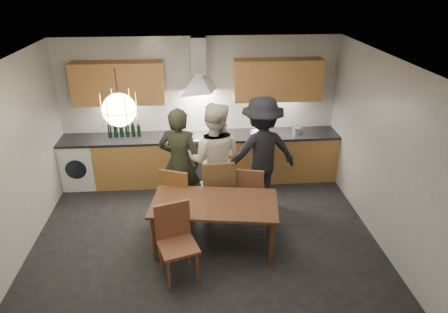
{
  "coord_description": "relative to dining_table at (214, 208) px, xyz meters",
  "views": [
    {
      "loc": [
        -0.12,
        -4.73,
        3.63
      ],
      "look_at": [
        0.3,
        0.4,
        1.2
      ],
      "focal_mm": 32.0,
      "sensor_mm": 36.0,
      "label": 1
    }
  ],
  "objects": [
    {
      "name": "pendant_lamp",
      "position": [
        -1.13,
        -0.04,
        1.46
      ],
      "size": [
        0.43,
        0.43,
        0.7
      ],
      "color": "black",
      "rests_on": "ground"
    },
    {
      "name": "wine_bottles",
      "position": [
        -1.48,
        2.07,
        0.4
      ],
      "size": [
        0.58,
        0.07,
        0.29
      ],
      "color": "black",
      "rests_on": "counter_run"
    },
    {
      "name": "wall_fixtures",
      "position": [
        -0.13,
        2.13,
        1.23
      ],
      "size": [
        4.3,
        0.54,
        1.1
      ],
      "color": "tan",
      "rests_on": "ground"
    },
    {
      "name": "person_left",
      "position": [
        -0.49,
        0.96,
        0.25
      ],
      "size": [
        0.73,
        0.56,
        1.78
      ],
      "primitive_type": "imported",
      "rotation": [
        0.0,
        0.0,
        2.91
      ],
      "color": "black",
      "rests_on": "ground"
    },
    {
      "name": "room_shell",
      "position": [
        -0.13,
        0.06,
        1.06
      ],
      "size": [
        5.02,
        4.52,
        2.61
      ],
      "color": "white",
      "rests_on": "ground"
    },
    {
      "name": "stock_pot",
      "position": [
        1.62,
        1.97,
        0.32
      ],
      "size": [
        0.19,
        0.19,
        0.12
      ],
      "primitive_type": "cylinder",
      "rotation": [
        0.0,
        0.0,
        0.14
      ],
      "color": "silver",
      "rests_on": "counter_run"
    },
    {
      "name": "chair_front",
      "position": [
        -0.52,
        -0.53,
        -0.07
      ],
      "size": [
        0.57,
        0.57,
        1.01
      ],
      "rotation": [
        0.0,
        0.0,
        0.31
      ],
      "color": "brown",
      "rests_on": "ground"
    },
    {
      "name": "chair_back_left",
      "position": [
        -0.53,
        0.62,
        -0.09
      ],
      "size": [
        0.56,
        0.56,
        0.96
      ],
      "rotation": [
        0.0,
        0.0,
        2.77
      ],
      "color": "brown",
      "rests_on": "ground"
    },
    {
      "name": "ground",
      "position": [
        -0.13,
        0.06,
        -0.64
      ],
      "size": [
        5.0,
        5.0,
        0.0
      ],
      "primitive_type": "plane",
      "color": "black",
      "rests_on": "ground"
    },
    {
      "name": "dining_table",
      "position": [
        0.0,
        0.0,
        0.0
      ],
      "size": [
        1.83,
        1.1,
        0.73
      ],
      "rotation": [
        0.0,
        0.0,
        -0.15
      ],
      "color": "brown",
      "rests_on": "ground"
    },
    {
      "name": "range_stove",
      "position": [
        -0.13,
        2.01,
        -0.2
      ],
      "size": [
        0.9,
        0.6,
        0.92
      ],
      "color": "silver",
      "rests_on": "ground"
    },
    {
      "name": "person_right",
      "position": [
        0.83,
        1.15,
        0.29
      ],
      "size": [
        1.31,
        0.9,
        1.86
      ],
      "primitive_type": "imported",
      "rotation": [
        0.0,
        0.0,
        3.33
      ],
      "color": "black",
      "rests_on": "ground"
    },
    {
      "name": "counter_run",
      "position": [
        -0.1,
        2.01,
        -0.19
      ],
      "size": [
        5.0,
        0.62,
        0.9
      ],
      "color": "tan",
      "rests_on": "ground"
    },
    {
      "name": "person_mid",
      "position": [
        0.05,
        0.94,
        0.28
      ],
      "size": [
        1.01,
        0.85,
        1.85
      ],
      "primitive_type": "imported",
      "rotation": [
        0.0,
        0.0,
        2.96
      ],
      "color": "beige",
      "rests_on": "ground"
    },
    {
      "name": "chair_back_mid",
      "position": [
        0.09,
        0.65,
        -0.04
      ],
      "size": [
        0.51,
        0.51,
        1.05
      ],
      "rotation": [
        0.0,
        0.0,
        3.22
      ],
      "color": "brown",
      "rests_on": "ground"
    },
    {
      "name": "chair_back_right",
      "position": [
        0.59,
        0.65,
        -0.12
      ],
      "size": [
        0.5,
        0.5,
        0.92
      ],
      "rotation": [
        0.0,
        0.0,
        2.9
      ],
      "color": "brown",
      "rests_on": "ground"
    },
    {
      "name": "mixing_bowl",
      "position": [
        0.91,
        1.91,
        0.3
      ],
      "size": [
        0.38,
        0.38,
        0.08
      ],
      "primitive_type": "imported",
      "rotation": [
        0.0,
        0.0,
        -0.21
      ],
      "color": "silver",
      "rests_on": "counter_run"
    }
  ]
}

